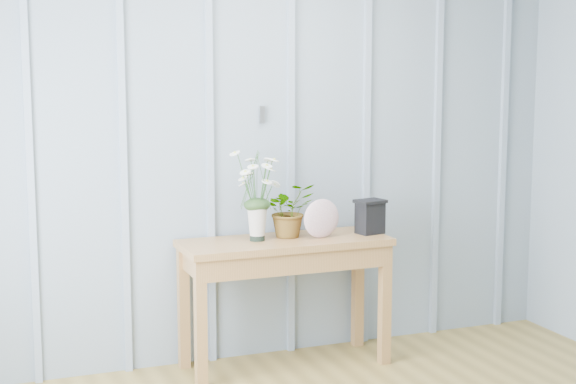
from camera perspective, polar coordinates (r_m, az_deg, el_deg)
name	(u,v)px	position (r m, az deg, el deg)	size (l,w,h in m)	color
room_shell	(349,7)	(3.92, 3.98, 11.82)	(4.00, 4.50, 2.50)	#8494A3
sideboard	(285,259)	(5.07, -0.21, -4.34)	(1.20, 0.45, 0.75)	olive
daisy_vase	(257,182)	(4.96, -2.02, 0.62)	(0.38, 0.29, 0.53)	black
spider_plant	(289,210)	(5.09, 0.08, -1.16)	(0.28, 0.25, 0.32)	#1F3B19
felt_disc_vessel	(321,218)	(5.07, 2.18, -1.72)	(0.23, 0.06, 0.23)	#975974
carved_box	(370,216)	(5.22, 5.33, -1.57)	(0.19, 0.16, 0.20)	black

